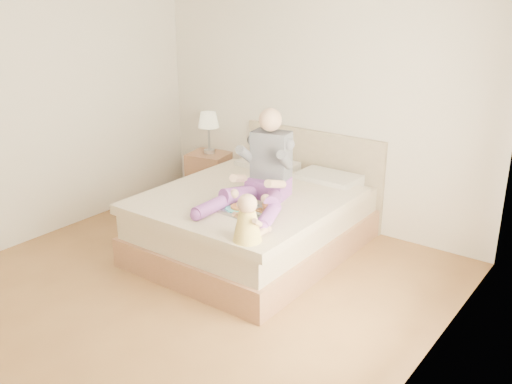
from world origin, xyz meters
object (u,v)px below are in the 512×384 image
Objects in this scene: adult at (263,175)px; tray at (247,210)px; bed at (259,218)px; nightstand at (210,176)px; baby at (248,222)px.

adult is 0.39m from tray.
bed is 3.87× the size of nightstand.
nightstand is 1.92m from adult.
bed is 0.67m from tray.
adult is at bearing 122.35° from baby.
baby is at bearing -48.87° from tray.
nightstand is at bearing 135.54° from adult.
adult is at bearing -45.28° from nightstand.
adult is 2.85× the size of baby.
adult reaches higher than tray.
bed is at bearing 119.66° from tray.
bed is 5.05× the size of tray.
tray is at bearing -89.53° from adult.
tray reaches higher than nightstand.
bed reaches higher than nightstand.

